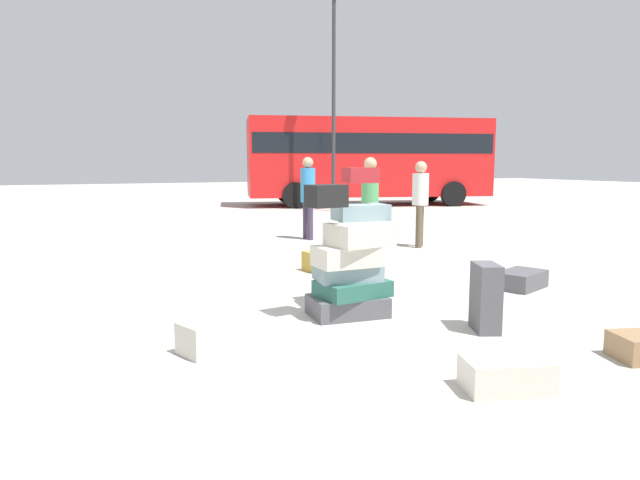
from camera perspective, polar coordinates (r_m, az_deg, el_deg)
name	(u,v)px	position (r m, az deg, el deg)	size (l,w,h in m)	color
ground_plane	(313,324)	(5.62, -0.75, -8.40)	(80.00, 80.00, 0.00)	#ADA89E
suitcase_tower	(351,260)	(5.80, 3.11, -2.06)	(0.98, 0.71, 1.51)	#4C4C51
suitcase_tan_foreground_far	(323,261)	(8.27, 0.31, -2.12)	(0.51, 0.38, 0.29)	#B28C33
suitcase_cream_behind_tower	(506,375)	(4.22, 18.23, -12.74)	(0.59, 0.33, 0.23)	beige
suitcase_charcoal_right_side	(486,298)	(5.53, 16.32, -5.57)	(0.20, 0.37, 0.64)	#4C4C51
suitcase_charcoal_foreground_near	(521,280)	(7.55, 19.55, -3.78)	(0.66, 0.42, 0.22)	#4C4C51
suitcase_cream_left_side	(216,335)	(4.89, -10.37, -9.35)	(0.60, 0.33, 0.27)	beige
person_bearded_onlooker	(308,191)	(11.60, -1.22, 4.95)	(0.30, 0.34, 1.68)	#3F334C
person_tourist_with_camera	(370,196)	(9.79, 5.04, 4.38)	(0.30, 0.33, 1.66)	black
person_passerby_in_red	(420,196)	(10.69, 10.05, 4.35)	(0.30, 0.30, 1.59)	brown
parked_bus	(368,155)	(21.34, 4.83, 8.47)	(9.18, 4.65, 3.15)	red
lamp_post	(334,70)	(18.71, 1.39, 16.67)	(0.36, 0.36, 6.96)	#333338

